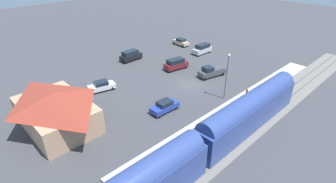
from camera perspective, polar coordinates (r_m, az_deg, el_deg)
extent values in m
plane|color=#424247|center=(46.35, 4.62, 1.49)|extent=(200.00, 200.00, 0.00)
cube|color=slate|center=(39.78, 19.81, -5.13)|extent=(4.80, 70.00, 0.18)
cube|color=#59544C|center=(39.47, 20.75, -5.34)|extent=(0.10, 70.00, 0.12)
cube|color=#59544C|center=(39.95, 18.95, -4.57)|extent=(0.10, 70.00, 0.12)
cube|color=#B7B2A8|center=(41.24, 15.00, -2.95)|extent=(3.20, 46.00, 0.30)
cube|color=#33478C|center=(35.84, 17.55, -4.76)|extent=(2.90, 19.92, 3.70)
cube|color=#19389E|center=(36.55, 15.53, -4.29)|extent=(0.04, 18.32, 0.36)
cylinder|color=#33478C|center=(34.94, 17.96, -2.36)|extent=(2.75, 19.12, 2.76)
cube|color=tan|center=(37.69, -23.38, -4.78)|extent=(11.63, 7.54, 3.60)
pyramid|color=#9E3828|center=(36.43, -24.16, -1.36)|extent=(12.43, 8.34, 1.60)
cube|color=#4C3323|center=(39.17, -18.13, -3.71)|extent=(1.10, 0.08, 2.10)
cylinder|color=#23284C|center=(43.21, 16.95, -0.83)|extent=(0.22, 0.22, 0.85)
cylinder|color=#CC3F33|center=(42.87, 17.08, 0.03)|extent=(0.36, 0.36, 0.62)
sphere|color=tan|center=(42.67, 17.17, 0.54)|extent=(0.24, 0.24, 0.24)
cube|color=silver|center=(61.23, 7.54, 9.09)|extent=(2.07, 4.94, 1.00)
cube|color=#19232D|center=(61.03, 7.69, 9.96)|extent=(1.80, 3.47, 0.88)
cylinder|color=black|center=(59.51, 6.93, 8.04)|extent=(0.22, 0.68, 0.68)
cylinder|color=black|center=(60.56, 5.70, 8.48)|extent=(0.22, 0.68, 0.68)
cylinder|color=black|center=(62.29, 9.27, 8.82)|extent=(0.22, 0.68, 0.68)
cylinder|color=black|center=(63.29, 8.05, 9.24)|extent=(0.22, 0.68, 0.68)
cube|color=white|center=(45.43, -14.48, 1.04)|extent=(2.83, 4.80, 0.76)
cube|color=#19232D|center=(45.12, -14.58, 1.83)|extent=(2.07, 2.48, 0.64)
cylinder|color=black|center=(46.69, -12.74, 1.51)|extent=(0.22, 0.68, 0.68)
cylinder|color=black|center=(45.33, -12.08, 0.72)|extent=(0.22, 0.68, 0.68)
cylinder|color=black|center=(45.96, -16.73, 0.51)|extent=(0.22, 0.68, 0.68)
cylinder|color=black|center=(44.57, -16.17, -0.33)|extent=(0.22, 0.68, 0.68)
cube|color=#283D9E|center=(38.31, -0.74, -3.47)|extent=(1.94, 4.54, 0.76)
cube|color=#19232D|center=(37.94, -0.75, -2.57)|extent=(1.67, 2.19, 0.64)
cylinder|color=black|center=(39.99, 0.30, -2.60)|extent=(0.22, 0.68, 0.68)
cylinder|color=black|center=(39.01, 1.91, -3.50)|extent=(0.22, 0.68, 0.68)
cylinder|color=black|center=(38.11, -3.45, -4.39)|extent=(0.22, 0.68, 0.68)
cylinder|color=black|center=(37.08, -1.87, -5.39)|extent=(0.22, 0.68, 0.68)
cube|color=black|center=(57.26, -8.19, 7.65)|extent=(2.07, 4.94, 1.00)
cube|color=#19232D|center=(56.85, -8.38, 8.49)|extent=(1.80, 3.47, 0.88)
cylinder|color=black|center=(59.15, -7.21, 7.89)|extent=(0.22, 0.68, 0.68)
cylinder|color=black|center=(57.89, -6.14, 7.48)|extent=(0.22, 0.68, 0.68)
cylinder|color=black|center=(57.07, -10.20, 6.87)|extent=(0.22, 0.68, 0.68)
cylinder|color=black|center=(55.76, -9.16, 6.43)|extent=(0.22, 0.68, 0.68)
cube|color=#47494F|center=(49.83, 9.70, 4.25)|extent=(3.13, 5.70, 0.92)
cube|color=#19232D|center=(48.87, 8.85, 4.95)|extent=(2.07, 2.07, 0.84)
cylinder|color=black|center=(48.16, 8.32, 2.87)|extent=(0.22, 0.76, 0.76)
cylinder|color=black|center=(49.37, 7.09, 3.62)|extent=(0.22, 0.76, 0.76)
cylinder|color=black|center=(50.77, 12.14, 3.91)|extent=(0.22, 0.76, 0.76)
cylinder|color=black|center=(51.92, 10.89, 4.61)|extent=(0.22, 0.76, 0.76)
cube|color=#47494F|center=(50.19, 10.58, 5.05)|extent=(2.49, 3.32, 0.20)
cube|color=#C6B284|center=(66.54, 2.88, 10.79)|extent=(4.63, 2.19, 0.76)
cube|color=#19232D|center=(66.33, 2.89, 11.37)|extent=(2.28, 1.79, 0.64)
cylinder|color=black|center=(67.36, 1.37, 10.71)|extent=(0.22, 0.68, 0.68)
cylinder|color=black|center=(68.37, 2.41, 10.96)|extent=(0.22, 0.68, 0.68)
cylinder|color=black|center=(64.95, 3.35, 9.98)|extent=(0.22, 0.68, 0.68)
cylinder|color=black|center=(65.99, 4.40, 10.25)|extent=(0.22, 0.68, 0.68)
cube|color=maroon|center=(52.26, 1.81, 5.84)|extent=(2.74, 5.16, 1.00)
cube|color=#19232D|center=(51.82, 1.69, 6.76)|extent=(2.26, 3.67, 0.88)
cylinder|color=black|center=(54.14, 2.90, 6.08)|extent=(0.22, 0.68, 0.68)
cylinder|color=black|center=(52.89, 4.02, 5.48)|extent=(0.22, 0.68, 0.68)
cylinder|color=black|center=(52.09, -0.46, 5.18)|extent=(0.22, 0.68, 0.68)
cylinder|color=black|center=(50.80, 0.63, 4.54)|extent=(0.22, 0.68, 0.68)
cylinder|color=#515156|center=(41.30, 12.77, 2.88)|extent=(0.16, 0.16, 7.24)
sphere|color=#EAE5C6|center=(39.84, 13.35, 7.80)|extent=(0.44, 0.44, 0.44)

